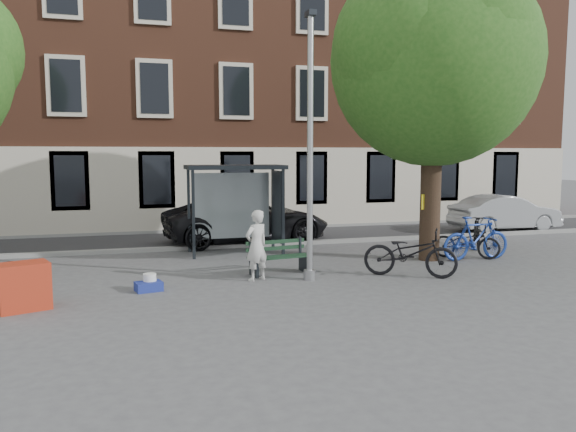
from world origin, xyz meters
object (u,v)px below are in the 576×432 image
(bike_a, at_px, (410,253))
(car_silver, at_px, (505,213))
(notice_sign, at_px, (425,213))
(lamppost, at_px, (310,161))
(bike_d, at_px, (477,232))
(painter, at_px, (256,245))
(bench, at_px, (279,259))
(red_stand, at_px, (23,286))
(bike_b, at_px, (476,238))
(bus_shelter, at_px, (247,189))
(bike_c, at_px, (466,241))
(car_dark, at_px, (247,219))

(bike_a, height_order, car_silver, car_silver)
(car_silver, distance_m, notice_sign, 7.62)
(lamppost, xyz_separation_m, notice_sign, (3.81, 1.42, -1.46))
(bike_a, bearing_deg, bike_d, -19.11)
(painter, xyz_separation_m, bench, (0.69, 0.60, -0.46))
(notice_sign, bearing_deg, car_silver, 20.75)
(red_stand, bearing_deg, bike_a, 4.17)
(bike_b, bearing_deg, bus_shelter, 61.91)
(lamppost, distance_m, red_stand, 6.50)
(bike_c, relative_size, bike_d, 1.12)
(bike_b, relative_size, car_dark, 0.37)
(lamppost, xyz_separation_m, bike_a, (2.44, -0.32, -2.20))
(painter, relative_size, bench, 1.02)
(car_silver, bearing_deg, bike_c, 134.21)
(bike_b, bearing_deg, bike_d, -35.67)
(painter, distance_m, bike_c, 6.44)
(bench, relative_size, bike_d, 0.99)
(lamppost, height_order, bike_c, lamppost)
(lamppost, relative_size, bench, 3.77)
(bench, bearing_deg, red_stand, -169.77)
(red_stand, bearing_deg, notice_sign, 13.49)
(red_stand, height_order, notice_sign, notice_sign)
(bench, bearing_deg, bike_a, -30.83)
(painter, distance_m, car_silver, 12.45)
(car_dark, bearing_deg, bike_b, -138.27)
(bench, xyz_separation_m, notice_sign, (4.32, 0.52, 0.95))
(car_dark, relative_size, notice_sign, 2.99)
(bike_a, relative_size, bike_b, 1.08)
(bike_c, relative_size, car_dark, 0.33)
(bike_a, distance_m, red_stand, 8.45)
(bus_shelter, distance_m, bike_b, 6.69)
(lamppost, xyz_separation_m, bus_shelter, (-0.61, 4.11, -0.87))
(car_silver, xyz_separation_m, red_stand, (-15.85, -6.95, -0.24))
(bike_a, bearing_deg, bench, 99.82)
(car_dark, distance_m, red_stand, 9.02)
(bike_a, distance_m, bike_d, 5.20)
(bike_a, xyz_separation_m, car_dark, (-2.67, 6.32, 0.19))
(painter, xyz_separation_m, car_dark, (0.96, 5.70, -0.06))
(bike_a, bearing_deg, car_silver, -17.17)
(painter, xyz_separation_m, bike_b, (6.42, 0.78, -0.21))
(car_dark, bearing_deg, bike_d, -120.83)
(bench, xyz_separation_m, bike_b, (5.72, 0.18, 0.25))
(bus_shelter, distance_m, car_dark, 2.25)
(lamppost, xyz_separation_m, bench, (-0.51, 0.90, -2.41))
(bench, distance_m, car_silver, 11.56)
(bench, bearing_deg, bike_b, -6.46)
(bus_shelter, height_order, bench, bus_shelter)
(bike_c, bearing_deg, red_stand, 136.24)
(painter, bearing_deg, red_stand, -11.34)
(car_silver, bearing_deg, bike_a, 130.48)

